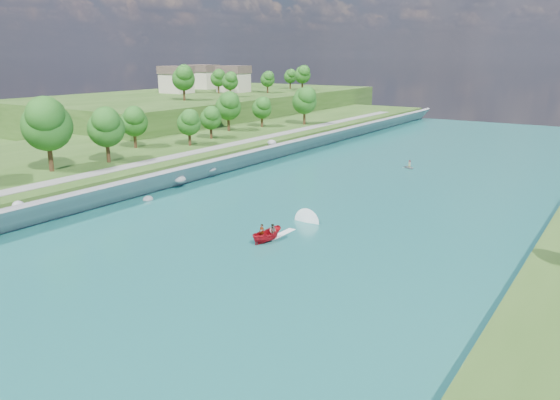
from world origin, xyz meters
The scene contains 10 objects.
ground centered at (0.00, 0.00, 0.00)m, with size 260.00×260.00×0.00m, color #2D5119.
river_water centered at (0.00, 20.00, 0.05)m, with size 55.00×240.00×0.10m, color #19605B.
berm_west centered at (-50.00, 20.00, 1.75)m, with size 45.00×240.00×3.50m, color #2D5119.
ridge_west centered at (-82.50, 95.00, 4.50)m, with size 60.00×120.00×9.00m, color #2D5119.
riprap_bank centered at (-25.86, 19.00, 1.81)m, with size 4.54×236.00×4.48m.
riverside_path centered at (-32.50, 20.00, 3.55)m, with size 3.00×200.00×0.10m, color gray.
ridge_houses centered at (-88.67, 100.00, 13.31)m, with size 29.50×29.50×8.40m.
trees_ridge centered at (-68.12, 95.81, 13.68)m, with size 20.21×65.87×10.82m.
motorboat centered at (1.07, 8.49, 0.83)m, with size 3.60×19.06×2.09m.
raft centered at (-0.29, 56.00, 0.45)m, with size 3.15×3.04×1.58m.
Camera 1 is at (34.86, -41.32, 20.74)m, focal length 35.00 mm.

